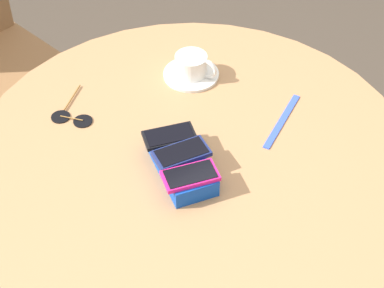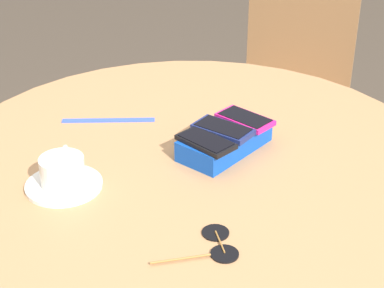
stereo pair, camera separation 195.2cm
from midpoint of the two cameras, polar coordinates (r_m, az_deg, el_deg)
name	(u,v)px [view 2 (the right image)]	position (r m, az deg, el deg)	size (l,w,h in m)	color
round_table	(192,197)	(1.13, -31.41, -37.85)	(1.05, 1.05, 0.71)	#2D2D2D
phone_box	(225,141)	(0.99, -29.37, -35.24)	(0.22, 0.14, 0.04)	#0F42AD
phone_magenta	(245,119)	(0.97, -25.63, -32.80)	(0.09, 0.13, 0.01)	#D11975
phone_navy	(223,129)	(0.97, -30.14, -34.42)	(0.08, 0.13, 0.01)	navy
phone_black	(206,142)	(0.97, -34.11, -36.30)	(0.09, 0.13, 0.01)	black
saucer	(64,185)	(1.13, -50.36, -35.45)	(0.15, 0.15, 0.01)	silver
coffee_cup	(63,170)	(1.11, -51.00, -34.43)	(0.11, 0.08, 0.06)	silver
lanyard_strap	(108,120)	(1.18, -38.18, -26.20)	(0.21, 0.02, 0.00)	blue
sunglasses	(216,245)	(0.96, -44.64, -50.92)	(0.15, 0.12, 0.01)	black
chair_near_window	(287,106)	(1.61, -5.28, -16.14)	(0.43, 0.43, 0.81)	brown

